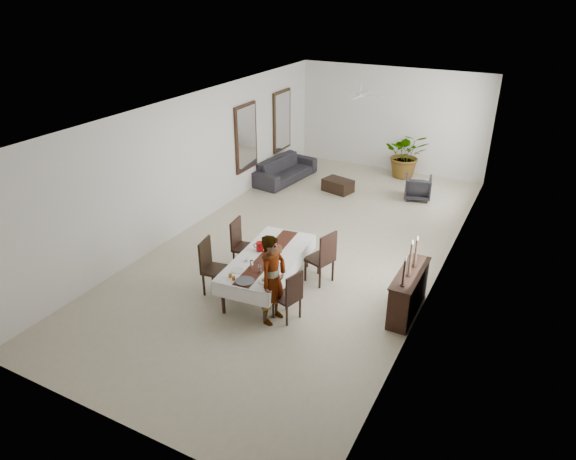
{
  "coord_description": "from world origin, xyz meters",
  "views": [
    {
      "loc": [
        4.47,
        -9.54,
        5.54
      ],
      "look_at": [
        0.24,
        -1.41,
        1.05
      ],
      "focal_mm": 32.0,
      "sensor_mm": 36.0,
      "label": 1
    }
  ],
  "objects_px": {
    "red_pitcher": "(260,247)",
    "woman": "(273,280)",
    "dining_table_top": "(268,258)",
    "sideboard_body": "(408,293)",
    "sofa": "(285,169)"
  },
  "relations": [
    {
      "from": "dining_table_top",
      "to": "woman",
      "type": "height_order",
      "value": "woman"
    },
    {
      "from": "dining_table_top",
      "to": "sofa",
      "type": "bearing_deg",
      "value": 109.34
    },
    {
      "from": "woman",
      "to": "sideboard_body",
      "type": "distance_m",
      "value": 2.49
    },
    {
      "from": "woman",
      "to": "sideboard_body",
      "type": "bearing_deg",
      "value": -49.61
    },
    {
      "from": "dining_table_top",
      "to": "red_pitcher",
      "type": "height_order",
      "value": "red_pitcher"
    },
    {
      "from": "red_pitcher",
      "to": "sofa",
      "type": "bearing_deg",
      "value": 113.07
    },
    {
      "from": "woman",
      "to": "sideboard_body",
      "type": "height_order",
      "value": "woman"
    },
    {
      "from": "sideboard_body",
      "to": "sofa",
      "type": "bearing_deg",
      "value": 135.59
    },
    {
      "from": "dining_table_top",
      "to": "sofa",
      "type": "distance_m",
      "value": 6.16
    },
    {
      "from": "red_pitcher",
      "to": "woman",
      "type": "xyz_separation_m",
      "value": [
        0.85,
        -0.99,
        0.03
      ]
    },
    {
      "from": "sideboard_body",
      "to": "sofa",
      "type": "xyz_separation_m",
      "value": [
        -5.24,
        5.14,
        -0.08
      ]
    },
    {
      "from": "dining_table_top",
      "to": "sideboard_body",
      "type": "relative_size",
      "value": 1.64
    },
    {
      "from": "dining_table_top",
      "to": "sideboard_body",
      "type": "distance_m",
      "value": 2.72
    },
    {
      "from": "sideboard_body",
      "to": "woman",
      "type": "bearing_deg",
      "value": -147.33
    },
    {
      "from": "sofa",
      "to": "woman",
      "type": "bearing_deg",
      "value": -146.53
    }
  ]
}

